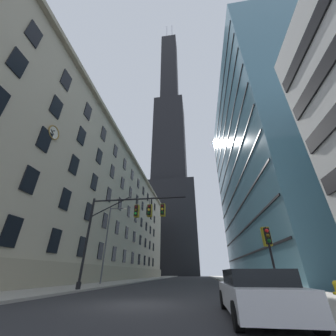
# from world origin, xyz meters

# --- Properties ---
(ground_plane) EXTENTS (102.00, 160.00, 0.10)m
(ground_plane) POSITION_xyz_m (0.00, 0.00, -0.05)
(ground_plane) COLOR #28282B
(station_building) EXTENTS (14.94, 70.91, 25.31)m
(station_building) POSITION_xyz_m (-18.13, 29.45, 12.64)
(station_building) COLOR #B2A88E
(station_building) RESTS_ON ground
(dark_skyscraper) EXTENTS (26.68, 26.68, 208.03)m
(dark_skyscraper) POSITION_xyz_m (-10.60, 90.19, 60.82)
(dark_skyscraper) COLOR black
(dark_skyscraper) RESTS_ON ground
(glass_office_midrise) EXTENTS (17.02, 43.83, 44.71)m
(glass_office_midrise) POSITION_xyz_m (19.46, 30.54, 22.35)
(glass_office_midrise) COLOR teal
(glass_office_midrise) RESTS_ON ground
(traffic_signal_mast) EXTENTS (8.61, 0.63, 7.20)m
(traffic_signal_mast) POSITION_xyz_m (-2.74, 5.98, 5.42)
(traffic_signal_mast) COLOR black
(traffic_signal_mast) RESTS_ON sidewalk_left
(traffic_light_near_right) EXTENTS (0.40, 0.63, 3.49)m
(traffic_light_near_right) POSITION_xyz_m (6.77, 2.26, 2.93)
(traffic_light_near_right) COLOR black
(traffic_light_near_right) RESTS_ON sidewalk_right
(street_lamppost) EXTENTS (2.42, 0.32, 8.87)m
(street_lamppost) POSITION_xyz_m (-8.27, 14.26, 5.35)
(street_lamppost) COLOR #47474C
(street_lamppost) RESTS_ON sidewalk_left
(parked_car) EXTENTS (2.02, 4.71, 1.36)m
(parked_car) POSITION_xyz_m (4.57, -2.49, 0.69)
(parked_car) COLOR silver
(parked_car) RESTS_ON ground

